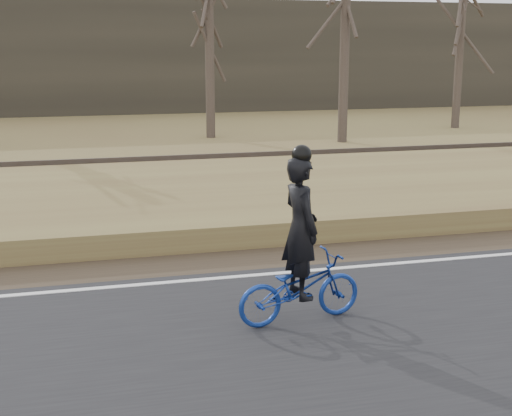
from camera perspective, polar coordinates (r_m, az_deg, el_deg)
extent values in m
plane|color=olive|center=(11.01, -17.66, -7.22)|extent=(120.00, 120.00, 0.00)
cube|color=black|center=(8.69, -18.42, -12.63)|extent=(120.00, 6.00, 0.06)
cube|color=silver|center=(11.18, -17.64, -6.56)|extent=(120.00, 0.12, 0.01)
cube|color=#473A2B|center=(12.14, -17.41, -5.21)|extent=(120.00, 1.60, 0.04)
cube|color=olive|center=(14.98, -17.00, -0.97)|extent=(120.00, 5.00, 0.44)
cube|color=slate|center=(18.69, -16.61, 1.78)|extent=(120.00, 3.00, 0.45)
cube|color=black|center=(18.64, -16.67, 2.67)|extent=(120.00, 2.40, 0.14)
cube|color=brown|center=(17.90, -16.77, 2.73)|extent=(120.00, 0.07, 0.15)
cube|color=brown|center=(19.32, -16.64, 3.46)|extent=(120.00, 0.07, 0.15)
cube|color=#383328|center=(40.36, -16.02, 11.55)|extent=(120.00, 4.00, 6.00)
imported|color=navy|center=(9.55, 3.52, -6.40)|extent=(1.83, 0.86, 0.92)
imported|color=black|center=(9.31, 3.59, -1.58)|extent=(0.55, 0.74, 1.88)
sphere|color=black|center=(9.12, 3.67, 4.27)|extent=(0.26, 0.26, 0.26)
cylinder|color=#4D4139|center=(28.63, -3.74, 13.14)|extent=(0.36, 0.36, 7.52)
cylinder|color=#4D4139|center=(27.50, 7.13, 13.79)|extent=(0.36, 0.36, 8.21)
cylinder|color=#4D4139|center=(33.22, 16.07, 13.41)|extent=(0.36, 0.36, 8.39)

